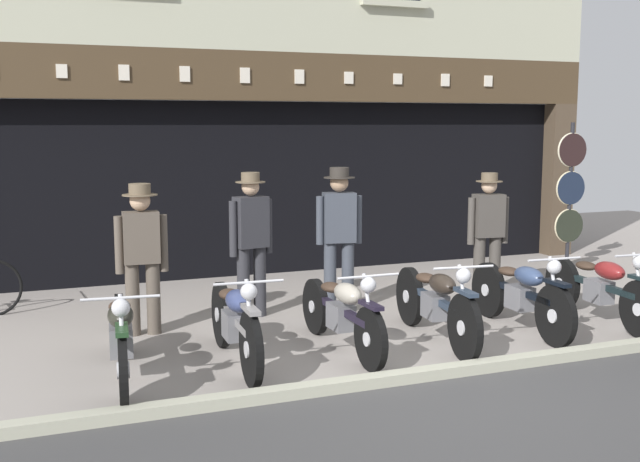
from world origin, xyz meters
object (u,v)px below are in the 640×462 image
(salesman_right, at_px, (339,231))
(advert_board_near, at_px, (86,158))
(motorcycle_far_left, at_px, (121,335))
(tyre_sign_pole, at_px, (570,189))
(motorcycle_center_right, at_px, (521,293))
(motorcycle_center, at_px, (436,302))
(salesman_left, at_px, (142,251))
(motorcycle_left, at_px, (235,321))
(shopkeeper_center, at_px, (251,237))
(motorcycle_right, at_px, (600,287))
(motorcycle_center_left, at_px, (342,311))
(assistant_far_right, at_px, (488,230))

(salesman_right, height_order, advert_board_near, advert_board_near)
(motorcycle_far_left, xyz_separation_m, tyre_sign_pole, (7.15, 2.77, 0.85))
(motorcycle_center_right, relative_size, advert_board_near, 1.87)
(motorcycle_center, xyz_separation_m, salesman_left, (-2.80, 1.43, 0.49))
(motorcycle_left, bearing_deg, shopkeeper_center, -108.28)
(motorcycle_center, height_order, salesman_left, salesman_left)
(motorcycle_right, xyz_separation_m, advert_board_near, (-5.25, 4.30, 1.37))
(motorcycle_center_left, distance_m, shopkeeper_center, 1.82)
(motorcycle_center_right, bearing_deg, motorcycle_left, 3.44)
(tyre_sign_pole, bearing_deg, assistant_far_right, -151.76)
(motorcycle_far_left, xyz_separation_m, motorcycle_left, (1.06, 0.06, 0.01))
(motorcycle_far_left, relative_size, shopkeeper_center, 1.19)
(motorcycle_left, xyz_separation_m, assistant_far_right, (3.77, 1.47, 0.48))
(motorcycle_left, relative_size, salesman_right, 1.12)
(motorcycle_center_right, height_order, tyre_sign_pole, tyre_sign_pole)
(motorcycle_left, relative_size, motorcycle_center_right, 1.00)
(motorcycle_center_left, height_order, tyre_sign_pole, tyre_sign_pole)
(motorcycle_center, xyz_separation_m, motorcycle_right, (2.16, 0.00, -0.01))
(shopkeeper_center, xyz_separation_m, advert_board_near, (-1.61, 2.57, 0.84))
(motorcycle_left, distance_m, motorcycle_center_left, 1.12)
(tyre_sign_pole, distance_m, advert_board_near, 7.21)
(salesman_left, bearing_deg, salesman_right, -172.50)
(motorcycle_right, bearing_deg, salesman_left, -11.45)
(assistant_far_right, xyz_separation_m, tyre_sign_pole, (2.32, 1.25, 0.35))
(motorcycle_left, distance_m, assistant_far_right, 4.08)
(shopkeeper_center, distance_m, salesman_right, 1.07)
(motorcycle_far_left, xyz_separation_m, salesman_right, (2.79, 1.62, 0.57))
(tyre_sign_pole, bearing_deg, salesman_right, -165.21)
(motorcycle_right, bearing_deg, salesman_right, -26.53)
(tyre_sign_pole, xyz_separation_m, advert_board_near, (-7.02, 1.58, 0.53))
(motorcycle_far_left, distance_m, motorcycle_center, 3.23)
(motorcycle_far_left, bearing_deg, advert_board_near, -85.47)
(motorcycle_center_left, relative_size, motorcycle_right, 0.97)
(advert_board_near, bearing_deg, motorcycle_right, -39.32)
(motorcycle_left, height_order, salesman_left, salesman_left)
(motorcycle_center_left, relative_size, shopkeeper_center, 1.16)
(motorcycle_center, distance_m, tyre_sign_pole, 4.85)
(motorcycle_right, height_order, salesman_right, salesman_right)
(motorcycle_center_right, bearing_deg, tyre_sign_pole, -133.42)
(shopkeeper_center, bearing_deg, assistant_far_right, 162.96)
(motorcycle_center_right, relative_size, shopkeeper_center, 1.15)
(motorcycle_far_left, distance_m, tyre_sign_pole, 7.72)
(motorcycle_right, distance_m, shopkeeper_center, 4.07)
(motorcycle_center_right, relative_size, salesman_right, 1.12)
(motorcycle_right, bearing_deg, motorcycle_far_left, 5.22)
(motorcycle_far_left, bearing_deg, assistant_far_right, -156.17)
(salesman_left, relative_size, shopkeeper_center, 0.96)
(shopkeeper_center, bearing_deg, motorcycle_center, 118.28)
(motorcycle_left, distance_m, motorcycle_right, 4.32)
(motorcycle_center_left, relative_size, salesman_left, 1.21)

